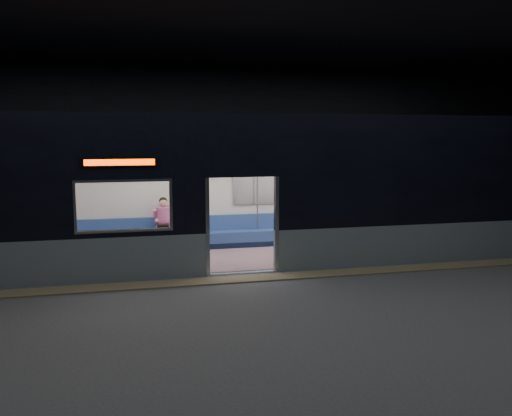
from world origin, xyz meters
name	(u,v)px	position (x,y,z in m)	size (l,w,h in m)	color
station_floor	(254,287)	(0.00, 0.00, -0.01)	(24.00, 14.00, 0.01)	#47494C
station_envelope	(254,94)	(0.00, 0.00, 3.66)	(24.00, 14.00, 5.00)	black
tactile_strip	(248,279)	(0.00, 0.55, 0.01)	(22.80, 0.50, 0.03)	#8C7F59
metro_car	(229,181)	(0.00, 2.54, 1.85)	(18.00, 3.04, 3.35)	gray
passenger	(164,221)	(-1.46, 3.55, 0.78)	(0.42, 0.68, 1.34)	black
handbag	(163,227)	(-1.50, 3.33, 0.67)	(0.28, 0.24, 0.14)	black
transit_map	(254,190)	(0.91, 3.85, 1.48)	(1.01, 0.03, 0.66)	white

